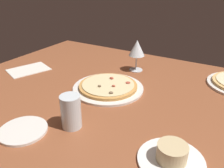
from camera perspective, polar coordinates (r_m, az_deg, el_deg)
name	(u,v)px	position (r cm, az deg, el deg)	size (l,w,h in cm)	color
dining_table	(116,95)	(103.19, 0.95, -2.76)	(150.00, 110.00, 4.00)	brown
pizza_main	(108,87)	(103.63, -0.94, -0.66)	(31.84, 31.84, 3.38)	silver
ramekin_on_saucer	(171,156)	(68.27, 14.56, -16.92)	(18.76, 18.76, 5.62)	white
wine_glass_far	(137,49)	(121.03, 6.20, 8.65)	(8.33, 8.33, 16.64)	silver
water_glass	(71,113)	(78.45, -10.27, -7.02)	(6.84, 6.84, 11.76)	silver
side_plate	(23,130)	(82.91, -21.19, -10.68)	(15.90, 15.90, 0.90)	silver
paper_menu	(29,70)	(132.66, -20.01, 3.36)	(14.94, 20.28, 0.30)	silver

